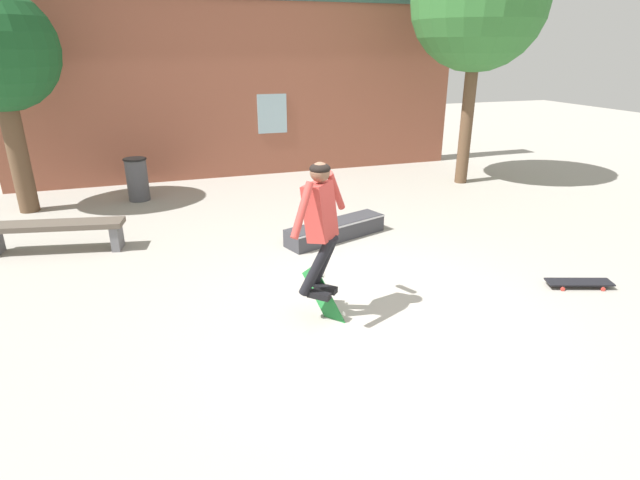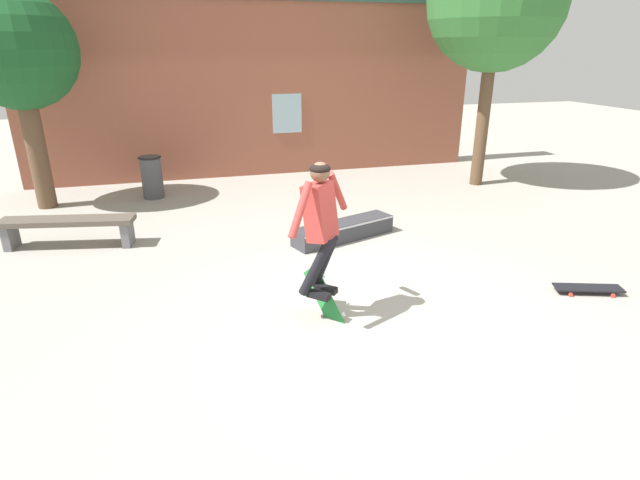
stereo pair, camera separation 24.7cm
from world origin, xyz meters
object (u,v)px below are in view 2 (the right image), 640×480
Objects in this scene: skateboard_flipping at (325,299)px; skateboard_resting at (588,288)px; skate_ledge at (344,230)px; park_bench at (68,226)px; skater at (320,218)px; trash_bin at (152,176)px; tree_right at (497,2)px; tree_left at (17,52)px.

skateboard_flipping is 0.85× the size of skateboard_resting.
skate_ledge reaches higher than skateboard_resting.
park_bench is 2.37× the size of skateboard_resting.
skateboard_flipping is (0.08, 0.08, -1.02)m from skater.
trash_bin is at bearing 113.34° from skate_ledge.
tree_right reaches higher than park_bench.
skate_ledge is at bearing 133.19° from skateboard_flipping.
tree_right is 3.43× the size of skater.
tree_left is at bearing 119.76° from park_bench.
tree_right reaches higher than trash_bin.
tree_left is 7.01m from skater.
park_bench is (0.81, -2.38, -2.47)m from tree_left.
skateboard_resting is at bearing -16.85° from park_bench.
skate_ledge is (4.20, -0.81, -0.20)m from park_bench.
skateboard_flipping is at bearing -136.04° from tree_right.
tree_right is 7.11× the size of skateboard_flipping.
tree_right reaches higher than tree_left.
skater reaches higher than trash_bin.
tree_left is (-8.98, 0.70, -0.94)m from tree_right.
skate_ledge is at bearing -147.90° from tree_right.
park_bench is at bearing 170.85° from skateboard_resting.
tree_right is 6.04× the size of skateboard_resting.
trash_bin is 0.57× the size of skater.
skater is (-1.05, -2.36, 1.07)m from skate_ledge.
tree_left reaches higher than skater.
skateboard_flipping is at bearing -167.84° from skateboard_resting.
trash_bin is at bearing 150.87° from skateboard_resting.
tree_left is 4.56× the size of skateboard_resting.
trash_bin is (1.16, 2.50, 0.10)m from park_bench.
skateboard_resting is (2.38, -2.66, -0.07)m from skate_ledge.
trash_bin is (-3.03, 3.31, 0.31)m from skate_ledge.
skater is at bearing -133.20° from skate_ledge.
tree_right is 9.01m from park_bench.
tree_left is at bearing 170.36° from skater.
tree_right is at bearing 88.87° from skater.
park_bench is at bearing -71.20° from tree_left.
skateboard_flipping reaches higher than skate_ledge.
tree_right is 7.44m from skater.
tree_left is 7.29m from skateboard_flipping.
park_bench is 4.28m from skate_ledge.
skate_ledge is (-3.97, -2.49, -3.62)m from tree_right.
skate_ledge is 3.57m from skateboard_resting.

